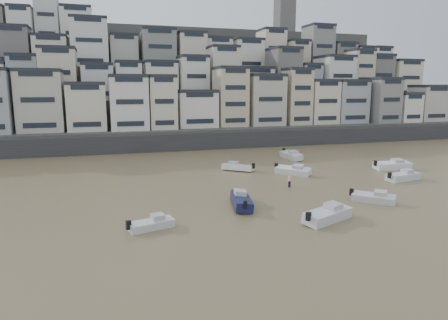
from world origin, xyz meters
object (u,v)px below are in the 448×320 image
object	(u,v)px
boat_b	(374,197)
boat_a	(328,213)
boat_h	(238,166)
person_pink	(289,181)
boat_d	(403,175)
boat_i	(291,154)
boat_j	(151,223)
boat_g	(392,164)
boat_e	(293,170)
boat_c	(241,199)

from	to	relation	value
boat_b	boat_a	xyz separation A→B (m)	(-8.41, -4.14, 0.17)
boat_h	boat_a	xyz separation A→B (m)	(0.52, -25.43, 0.13)
boat_a	person_pink	distance (m)	13.69
boat_d	boat_i	distance (m)	21.45
boat_j	boat_d	world-z (taller)	boat_d
boat_d	person_pink	bearing A→B (deg)	165.76
boat_b	boat_i	bearing A→B (deg)	126.50
boat_i	person_pink	xyz separation A→B (m)	(-9.67, -19.07, -0.01)
boat_d	person_pink	distance (m)	17.08
boat_g	boat_i	size ratio (longest dim) A/B	1.01
boat_a	boat_i	size ratio (longest dim) A/B	0.99
person_pink	boat_i	bearing A→B (deg)	63.12
boat_b	boat_a	size ratio (longest dim) A/B	0.80
boat_a	boat_h	bearing A→B (deg)	67.67
boat_b	boat_e	xyz separation A→B (m)	(-2.03, 16.02, 0.09)
boat_c	person_pink	distance (m)	10.99
boat_j	boat_i	distance (m)	41.47
boat_c	boat_h	distance (m)	19.31
boat_c	boat_g	world-z (taller)	boat_g
boat_c	boat_a	xyz separation A→B (m)	(6.41, -7.04, 0.01)
boat_h	person_pink	bearing A→B (deg)	143.91
boat_b	boat_h	xyz separation A→B (m)	(-8.93, 21.29, 0.04)
boat_a	boat_g	xyz separation A→B (m)	(23.29, 19.10, 0.02)
boat_h	person_pink	size ratio (longest dim) A/B	3.12
boat_e	boat_a	size ratio (longest dim) A/B	0.91
boat_d	boat_a	bearing A→B (deg)	-158.31
boat_a	person_pink	size ratio (longest dim) A/B	3.65
boat_h	boat_a	bearing A→B (deg)	130.85
boat_b	boat_a	world-z (taller)	boat_a
boat_b	boat_e	bearing A→B (deg)	141.30
boat_c	boat_d	bearing A→B (deg)	-66.72
boat_j	boat_c	bearing A→B (deg)	7.11
boat_j	person_pink	xyz separation A→B (m)	(19.17, 10.73, 0.24)
boat_j	boat_a	size ratio (longest dim) A/B	0.72
boat_b	person_pink	size ratio (longest dim) A/B	2.94
boat_a	boat_i	distance (m)	34.73
boat_c	boat_j	world-z (taller)	boat_c
boat_g	person_pink	xyz separation A→B (m)	(-20.78, -5.65, -0.02)
boat_c	boat_d	size ratio (longest dim) A/B	1.07
boat_b	boat_a	bearing A→B (deg)	-109.72
boat_a	boat_i	xyz separation A→B (m)	(12.18, 32.52, 0.01)
boat_c	boat_g	xyz separation A→B (m)	(29.70, 12.06, 0.03)
boat_h	boat_i	world-z (taller)	boat_i
boat_h	boat_e	size ratio (longest dim) A/B	0.94
boat_c	boat_g	size ratio (longest dim) A/B	0.96
boat_h	boat_i	size ratio (longest dim) A/B	0.84
boat_h	boat_e	world-z (taller)	boat_e
boat_h	boat_d	xyz separation A→B (m)	(20.08, -13.05, 0.06)
boat_e	boat_i	size ratio (longest dim) A/B	0.90
boat_h	boat_d	world-z (taller)	boat_d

